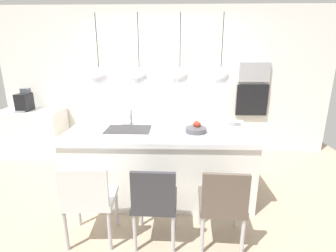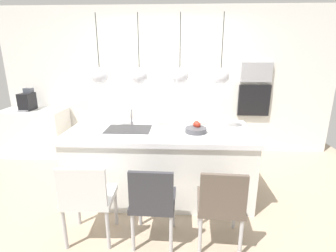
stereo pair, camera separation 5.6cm
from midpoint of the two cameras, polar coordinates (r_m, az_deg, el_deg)
floor at (r=3.55m, az=-2.14°, el=-14.79°), size 6.60×6.60×0.00m
back_wall at (r=4.71m, az=-0.97°, el=9.88°), size 6.00×0.10×2.60m
kitchen_island at (r=3.34m, az=-2.22°, el=-8.17°), size 2.31×1.01×0.89m
sink_basin at (r=3.23m, az=-9.42°, el=-0.85°), size 0.56×0.40×0.02m
faucet at (r=3.39m, az=-8.87°, el=2.60°), size 0.02×0.17×0.22m
fruit_bowl at (r=3.09m, az=5.84°, el=-0.64°), size 0.26×0.26×0.13m
side_counter at (r=5.23m, az=-28.39°, el=-1.35°), size 1.10×0.60×0.83m
coffee_machine at (r=5.15m, az=-29.89°, el=4.82°), size 0.20×0.35×0.38m
microwave at (r=4.82m, az=18.54°, el=11.45°), size 0.54×0.08×0.34m
oven at (r=4.88m, az=18.01°, el=5.60°), size 0.56×0.08×0.56m
chair_near at (r=2.64m, az=-18.00°, el=-15.01°), size 0.49×0.44×0.85m
chair_middle at (r=2.52m, az=-3.62°, el=-16.30°), size 0.43×0.45×0.84m
chair_far at (r=2.54m, az=11.47°, el=-16.35°), size 0.45×0.49×0.84m
pendant_light_left at (r=3.18m, az=-15.69°, el=10.87°), size 0.19×0.19×0.79m
pendant_light_center_left at (r=3.07m, az=-6.99°, el=11.18°), size 0.19×0.19×0.79m
pendant_light_center_right at (r=3.04m, az=2.13°, el=11.23°), size 0.19×0.19×0.79m
pendant_light_right at (r=3.08m, az=11.22°, el=11.00°), size 0.19×0.19×0.79m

